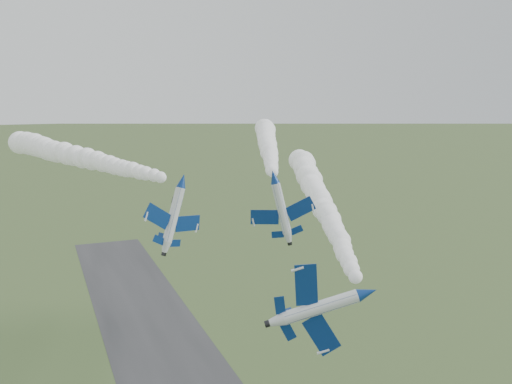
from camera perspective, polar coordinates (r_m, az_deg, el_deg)
jet_lead at (r=68.15m, az=11.12°, el=-9.88°), size 7.16×13.33×10.78m
smoke_trail_jet_lead at (r=108.45m, az=6.33°, el=-0.61°), size 31.42×76.96×5.48m
jet_pair_left at (r=85.11m, az=-7.32°, el=1.13°), size 9.84×11.92×4.16m
smoke_trail_jet_pair_left at (r=109.70m, az=-17.18°, el=3.38°), size 26.27×50.82×4.83m
jet_pair_right at (r=88.62m, az=1.80°, el=1.54°), size 10.12×11.98×3.66m
smoke_trail_jet_pair_right at (r=118.60m, az=1.22°, el=4.65°), size 23.76×52.51×4.56m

